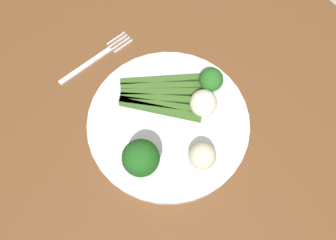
# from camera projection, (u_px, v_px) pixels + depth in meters

# --- Properties ---
(ground_plane) EXTENTS (6.00, 6.00, 0.02)m
(ground_plane) POSITION_uv_depth(u_px,v_px,m) (173.00, 204.00, 1.32)
(ground_plane) COLOR #B7A88E
(dining_table) EXTENTS (1.37, 0.88, 0.76)m
(dining_table) POSITION_uv_depth(u_px,v_px,m) (176.00, 153.00, 0.71)
(dining_table) COLOR brown
(dining_table) RESTS_ON ground_plane
(plate) EXTENTS (0.29, 0.29, 0.01)m
(plate) POSITION_uv_depth(u_px,v_px,m) (168.00, 123.00, 0.61)
(plate) COLOR white
(plate) RESTS_ON dining_table
(asparagus_bundle) EXTENTS (0.15, 0.16, 0.01)m
(asparagus_bundle) POSITION_uv_depth(u_px,v_px,m) (161.00, 96.00, 0.62)
(asparagus_bundle) COLOR #3D6626
(asparagus_bundle) RESTS_ON plate
(broccoli_back) EXTENTS (0.04, 0.04, 0.05)m
(broccoli_back) POSITION_uv_depth(u_px,v_px,m) (211.00, 80.00, 0.60)
(broccoli_back) COLOR #568E33
(broccoli_back) RESTS_ON plate
(broccoli_near_center) EXTENTS (0.06, 0.06, 0.07)m
(broccoli_near_center) POSITION_uv_depth(u_px,v_px,m) (141.00, 158.00, 0.54)
(broccoli_near_center) COLOR #4C7F2B
(broccoli_near_center) RESTS_ON plate
(cauliflower_near_fork) EXTENTS (0.05, 0.05, 0.05)m
(cauliflower_near_fork) POSITION_uv_depth(u_px,v_px,m) (203.00, 103.00, 0.59)
(cauliflower_near_fork) COLOR white
(cauliflower_near_fork) RESTS_ON plate
(cauliflower_front_left) EXTENTS (0.05, 0.05, 0.05)m
(cauliflower_front_left) POSITION_uv_depth(u_px,v_px,m) (204.00, 154.00, 0.56)
(cauliflower_front_left) COLOR beige
(cauliflower_front_left) RESTS_ON plate
(fork) EXTENTS (0.03, 0.17, 0.00)m
(fork) POSITION_uv_depth(u_px,v_px,m) (96.00, 58.00, 0.67)
(fork) COLOR silver
(fork) RESTS_ON dining_table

